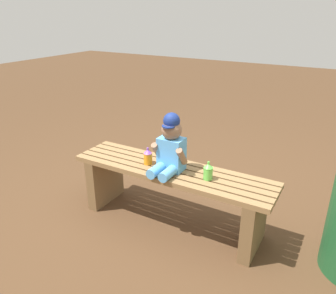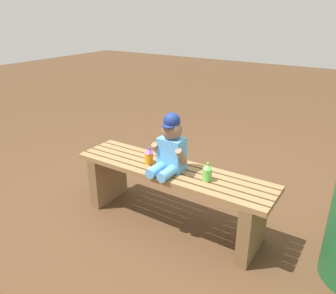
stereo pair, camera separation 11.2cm
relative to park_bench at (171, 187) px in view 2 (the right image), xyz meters
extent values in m
plane|color=#4C331E|center=(0.00, 0.00, -0.29)|extent=(16.00, 16.00, 0.00)
cube|color=olive|center=(0.00, -0.15, 0.13)|extent=(1.45, 0.06, 0.04)
cube|color=olive|center=(0.00, -0.07, 0.13)|extent=(1.45, 0.06, 0.04)
cube|color=olive|center=(0.00, 0.00, 0.13)|extent=(1.45, 0.06, 0.04)
cube|color=olive|center=(0.00, 0.07, 0.13)|extent=(1.45, 0.06, 0.04)
cube|color=olive|center=(0.00, 0.15, 0.13)|extent=(1.45, 0.06, 0.04)
cube|color=brown|center=(-0.61, 0.00, -0.09)|extent=(0.08, 0.35, 0.41)
cube|color=brown|center=(0.61, 0.00, -0.09)|extent=(0.08, 0.35, 0.41)
cube|color=#59A5E5|center=(0.01, -0.01, 0.27)|extent=(0.17, 0.12, 0.23)
sphere|color=#8C664C|center=(0.01, -0.01, 0.44)|extent=(0.14, 0.14, 0.14)
cylinder|color=navy|center=(0.01, -0.05, 0.48)|extent=(0.09, 0.09, 0.01)
sphere|color=navy|center=(0.01, -0.01, 0.50)|extent=(0.11, 0.11, 0.11)
cylinder|color=#5DAEF0|center=(-0.04, -0.13, 0.18)|extent=(0.07, 0.16, 0.07)
cylinder|color=#5DAEF0|center=(0.05, -0.13, 0.18)|extent=(0.07, 0.16, 0.07)
cylinder|color=#8C664C|center=(-0.09, -0.04, 0.28)|extent=(0.04, 0.12, 0.14)
cylinder|color=#8C664C|center=(0.10, -0.04, 0.28)|extent=(0.04, 0.12, 0.14)
cylinder|color=orange|center=(-0.18, -0.02, 0.19)|extent=(0.06, 0.06, 0.09)
cone|color=#8C4CCC|center=(-0.18, -0.02, 0.25)|extent=(0.06, 0.06, 0.03)
cylinder|color=#8C4CCC|center=(-0.18, -0.02, 0.27)|extent=(0.01, 0.01, 0.02)
cylinder|color=#66CC4C|center=(0.28, -0.02, 0.19)|extent=(0.06, 0.06, 0.09)
cone|color=#66CC4C|center=(0.28, -0.02, 0.25)|extent=(0.06, 0.06, 0.03)
cylinder|color=#66CC4C|center=(0.28, -0.02, 0.27)|extent=(0.01, 0.01, 0.02)
camera|label=1|loc=(1.00, -1.80, 1.17)|focal=35.42mm
camera|label=2|loc=(1.10, -1.74, 1.17)|focal=35.42mm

